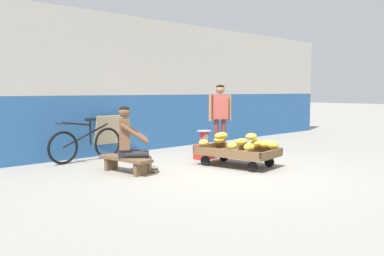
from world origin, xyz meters
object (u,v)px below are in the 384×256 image
at_px(vendor_seated, 130,140).
at_px(bicycle_near_left, 86,144).
at_px(customer_adult, 220,112).
at_px(weighing_scale, 204,137).
at_px(low_bench, 125,161).
at_px(sign_board, 109,135).
at_px(banana_cart, 237,153).
at_px(plastic_crate, 204,152).

relative_size(vendor_seated, bicycle_near_left, 0.69).
xyz_separation_m(vendor_seated, customer_adult, (2.47, 0.19, 0.38)).
xyz_separation_m(vendor_seated, weighing_scale, (1.92, 0.12, -0.11)).
distance_m(low_bench, sign_board, 2.07).
bearing_deg(vendor_seated, low_bench, 145.27).
bearing_deg(banana_cart, bicycle_near_left, 125.82).
relative_size(banana_cart, bicycle_near_left, 0.94).
distance_m(plastic_crate, bicycle_near_left, 2.38).
xyz_separation_m(sign_board, customer_adult, (1.68, -1.73, 0.52)).
bearing_deg(customer_adult, vendor_seated, -175.61).
relative_size(bicycle_near_left, customer_adult, 1.09).
bearing_deg(bicycle_near_left, banana_cart, -54.18).
height_order(banana_cart, customer_adult, customer_adult).
bearing_deg(vendor_seated, bicycle_near_left, 88.64).
height_order(banana_cart, vendor_seated, vendor_seated).
bearing_deg(vendor_seated, banana_cart, -25.80).
xyz_separation_m(banana_cart, bicycle_near_left, (-1.76, 2.44, 0.11)).
xyz_separation_m(low_bench, vendor_seated, (0.07, -0.05, 0.37)).
xyz_separation_m(plastic_crate, bicycle_near_left, (-1.88, 1.45, 0.20)).
distance_m(vendor_seated, sign_board, 2.08).
distance_m(banana_cart, low_bench, 2.08).
distance_m(low_bench, plastic_crate, 1.99).
bearing_deg(low_bench, banana_cart, -26.17).
bearing_deg(banana_cart, plastic_crate, 82.95).
relative_size(vendor_seated, weighing_scale, 3.80).
relative_size(low_bench, weighing_scale, 3.75).
bearing_deg(sign_board, customer_adult, -45.81).
distance_m(banana_cart, customer_adult, 1.44).
relative_size(banana_cart, plastic_crate, 4.31).
xyz_separation_m(vendor_seated, plastic_crate, (1.92, 0.12, -0.42)).
xyz_separation_m(low_bench, bicycle_near_left, (0.11, 1.52, 0.15)).
relative_size(low_bench, vendor_seated, 0.99).
height_order(bicycle_near_left, customer_adult, customer_adult).
xyz_separation_m(vendor_seated, sign_board, (0.79, 1.92, -0.13)).
xyz_separation_m(banana_cart, weighing_scale, (0.12, 0.99, 0.21)).
distance_m(banana_cart, weighing_scale, 1.02).
xyz_separation_m(plastic_crate, customer_adult, (0.55, 0.07, 0.80)).
relative_size(low_bench, customer_adult, 0.73).
height_order(low_bench, bicycle_near_left, bicycle_near_left).
distance_m(plastic_crate, weighing_scale, 0.30).
distance_m(low_bench, customer_adult, 2.65).
bearing_deg(sign_board, bicycle_near_left, -154.87).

